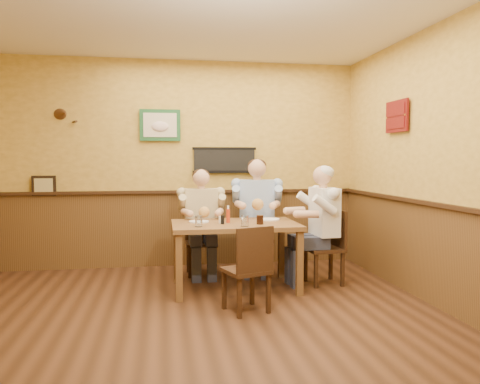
# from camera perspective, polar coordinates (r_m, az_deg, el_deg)

# --- Properties ---
(room) EXTENTS (5.02, 5.03, 2.81)m
(room) POSITION_cam_1_polar(r_m,az_deg,el_deg) (4.13, -5.12, 7.12)
(room) COLOR #331D0F
(room) RESTS_ON ground
(dining_table) EXTENTS (1.40, 0.90, 0.75)m
(dining_table) POSITION_cam_1_polar(r_m,az_deg,el_deg) (5.27, -0.63, -4.77)
(dining_table) COLOR brown
(dining_table) RESTS_ON ground
(chair_back_left) EXTENTS (0.39, 0.39, 0.84)m
(chair_back_left) POSITION_cam_1_polar(r_m,az_deg,el_deg) (5.97, -4.74, -6.04)
(chair_back_left) COLOR #372111
(chair_back_left) RESTS_ON ground
(chair_back_right) EXTENTS (0.50, 0.50, 0.92)m
(chair_back_right) POSITION_cam_1_polar(r_m,az_deg,el_deg) (6.10, 2.06, -5.43)
(chair_back_right) COLOR #372111
(chair_back_right) RESTS_ON ground
(chair_right_end) EXTENTS (0.43, 0.43, 0.87)m
(chair_right_end) POSITION_cam_1_polar(r_m,az_deg,el_deg) (5.60, 10.18, -6.61)
(chair_right_end) COLOR #372111
(chair_right_end) RESTS_ON ground
(chair_near_side) EXTENTS (0.49, 0.49, 0.84)m
(chair_near_side) POSITION_cam_1_polar(r_m,az_deg,el_deg) (4.54, 0.74, -9.27)
(chair_near_side) COLOR #372111
(chair_near_side) RESTS_ON ground
(diner_tan_shirt) EXTENTS (0.56, 0.56, 1.20)m
(diner_tan_shirt) POSITION_cam_1_polar(r_m,az_deg,el_deg) (5.94, -4.75, -4.33)
(diner_tan_shirt) COLOR beige
(diner_tan_shirt) RESTS_ON ground
(diner_blue_polo) EXTENTS (0.71, 0.71, 1.32)m
(diner_blue_polo) POSITION_cam_1_polar(r_m,az_deg,el_deg) (6.07, 2.07, -3.59)
(diner_blue_polo) COLOR #90ACD9
(diner_blue_polo) RESTS_ON ground
(diner_white_elder) EXTENTS (0.61, 0.61, 1.25)m
(diner_white_elder) POSITION_cam_1_polar(r_m,az_deg,el_deg) (5.57, 10.21, -4.72)
(diner_white_elder) COLOR white
(diner_white_elder) RESTS_ON ground
(water_glass_left) EXTENTS (0.10, 0.10, 0.12)m
(water_glass_left) POSITION_cam_1_polar(r_m,az_deg,el_deg) (4.96, -5.06, -3.57)
(water_glass_left) COLOR white
(water_glass_left) RESTS_ON dining_table
(water_glass_mid) EXTENTS (0.11, 0.11, 0.12)m
(water_glass_mid) POSITION_cam_1_polar(r_m,az_deg,el_deg) (4.96, 0.60, -3.54)
(water_glass_mid) COLOR white
(water_glass_mid) RESTS_ON dining_table
(cola_tumbler) EXTENTS (0.09, 0.09, 0.10)m
(cola_tumbler) POSITION_cam_1_polar(r_m,az_deg,el_deg) (5.14, 2.45, -3.40)
(cola_tumbler) COLOR black
(cola_tumbler) RESTS_ON dining_table
(hot_sauce_bottle) EXTENTS (0.05, 0.05, 0.17)m
(hot_sauce_bottle) POSITION_cam_1_polar(r_m,az_deg,el_deg) (5.26, -1.46, -2.82)
(hot_sauce_bottle) COLOR #B63213
(hot_sauce_bottle) RESTS_ON dining_table
(salt_shaker) EXTENTS (0.04, 0.04, 0.08)m
(salt_shaker) POSITION_cam_1_polar(r_m,az_deg,el_deg) (5.22, -2.42, -3.39)
(salt_shaker) COLOR silver
(salt_shaker) RESTS_ON dining_table
(pepper_shaker) EXTENTS (0.05, 0.05, 0.10)m
(pepper_shaker) POSITION_cam_1_polar(r_m,az_deg,el_deg) (5.15, -2.14, -3.40)
(pepper_shaker) COLOR black
(pepper_shaker) RESTS_ON dining_table
(plate_far_left) EXTENTS (0.30, 0.30, 0.02)m
(plate_far_left) POSITION_cam_1_polar(r_m,az_deg,el_deg) (5.32, -5.03, -3.61)
(plate_far_left) COLOR silver
(plate_far_left) RESTS_ON dining_table
(plate_far_right) EXTENTS (0.31, 0.31, 0.02)m
(plate_far_right) POSITION_cam_1_polar(r_m,az_deg,el_deg) (5.52, 3.62, -3.33)
(plate_far_right) COLOR white
(plate_far_right) RESTS_ON dining_table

